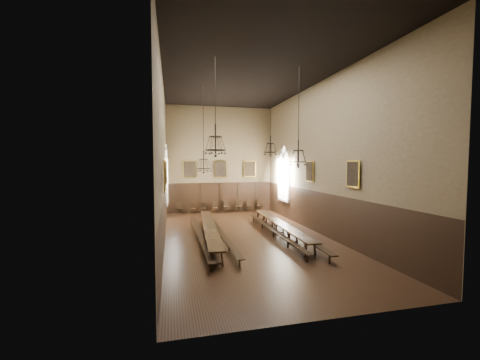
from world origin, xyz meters
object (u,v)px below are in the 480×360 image
object	(u,v)px
bench_right_outer	(288,230)
chair_7	(260,208)
chair_3	(215,210)
chandelier_back_right	(271,148)
chair_2	(203,210)
chandelier_back_left	(204,163)
chair_6	(250,208)
chandelier_front_right	(298,156)
bench_left_outer	(200,236)
bench_left_inner	(221,234)
table_left	(209,232)
chair_5	(239,208)
bench_right_inner	(273,232)
table_right	(280,228)
chair_0	(179,211)
chair_4	(227,209)
chair_1	(193,211)
chandelier_front_left	(216,144)

from	to	relation	value
bench_right_outer	chair_7	size ratio (longest dim) A/B	10.56
chair_3	chandelier_back_right	distance (m)	8.29
chair_7	chair_2	bearing A→B (deg)	172.91
chair_3	chandelier_back_left	world-z (taller)	chandelier_back_left
chair_6	chandelier_front_right	size ratio (longest dim) A/B	0.20
bench_left_outer	bench_right_outer	xyz separation A→B (m)	(5.12, 0.13, 0.02)
bench_left_inner	chair_6	xyz separation A→B (m)	(3.96, 8.64, 0.02)
bench_left_outer	chair_7	size ratio (longest dim) A/B	9.72
chair_2	chair_3	distance (m)	1.02
chandelier_back_right	chair_7	bearing A→B (deg)	79.07
table_left	bench_left_outer	xyz separation A→B (m)	(-0.56, -0.40, -0.10)
chair_5	chandelier_front_right	world-z (taller)	chandelier_front_right
bench_right_inner	table_right	bearing A→B (deg)	40.00
chair_0	chair_4	xyz separation A→B (m)	(3.98, 0.03, 0.00)
chair_2	chair_5	xyz separation A→B (m)	(3.04, -0.04, 0.03)
bench_right_outer	bench_right_inner	bearing A→B (deg)	-170.92
bench_left_outer	chair_7	bearing A→B (deg)	55.12
chair_0	chair_6	distance (m)	5.99
bench_left_inner	chandelier_back_right	bearing A→B (deg)	34.60
table_right	bench_right_outer	world-z (taller)	table_right
chair_6	chair_4	bearing A→B (deg)	178.94
bench_right_outer	chandelier_back_right	world-z (taller)	chandelier_back_right
bench_left_inner	chair_0	xyz separation A→B (m)	(-2.03, 8.69, 0.02)
chair_0	chair_7	size ratio (longest dim) A/B	0.97
bench_right_outer	chair_1	xyz separation A→B (m)	(-4.89, 8.65, -0.04)
bench_left_outer	chandelier_front_left	xyz separation A→B (m)	(0.52, -2.37, 4.80)
table_left	bench_left_inner	xyz separation A→B (m)	(0.62, -0.27, -0.11)
chandelier_back_left	chandelier_front_left	size ratio (longest dim) A/B	1.22
bench_right_inner	chandelier_front_left	size ratio (longest dim) A/B	2.20
chair_2	bench_right_outer	bearing A→B (deg)	-48.98
bench_right_inner	chair_0	distance (m)	10.17
chair_6	table_left	bearing A→B (deg)	-117.38
table_right	chandelier_front_left	distance (m)	6.92
chair_6	chandelier_back_left	bearing A→B (deg)	-127.28
bench_left_inner	chair_2	xyz separation A→B (m)	(-0.07, 8.69, -0.01)
bench_right_outer	chandelier_front_left	bearing A→B (deg)	-151.52
chair_1	chair_4	size ratio (longest dim) A/B	0.89
bench_left_inner	chandelier_front_left	xyz separation A→B (m)	(-0.66, -2.50, 4.81)
table_right	chandelier_back_left	world-z (taller)	chandelier_back_left
table_left	chandelier_back_right	distance (m)	6.89
table_right	chair_7	size ratio (longest dim) A/B	9.23
chair_5	chair_6	distance (m)	0.99
bench_left_inner	chair_4	distance (m)	8.94
bench_right_outer	chair_5	size ratio (longest dim) A/B	10.87
table_left	chair_2	world-z (taller)	chair_2
chair_0	chandelier_back_right	bearing A→B (deg)	-62.11
bench_left_inner	chair_0	size ratio (longest dim) A/B	9.75
table_left	chair_6	bearing A→B (deg)	61.35
bench_right_outer	chair_1	world-z (taller)	chair_1
chair_4	chair_7	bearing A→B (deg)	-15.17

